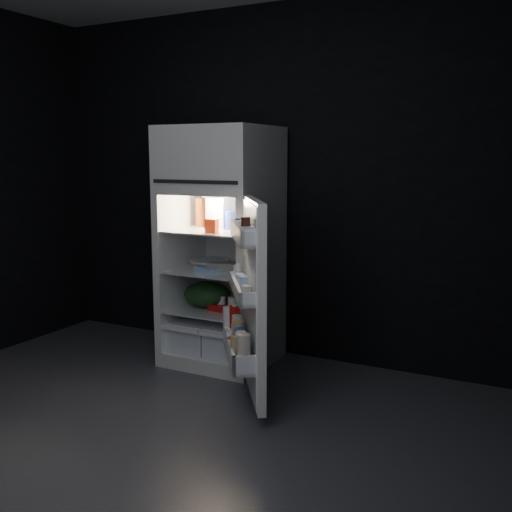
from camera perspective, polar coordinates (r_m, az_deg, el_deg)
The scene contains 17 objects.
floor at distance 3.59m, azimuth -10.54°, elevation -16.49°, with size 4.00×3.40×0.00m, color #48484C.
wall_back at distance 4.69m, azimuth 1.89°, elevation 6.87°, with size 4.00×0.00×2.70m, color black.
refrigerator at distance 4.51m, azimuth -3.20°, elevation 1.72°, with size 0.76×0.71×1.78m.
fridge_door at distance 3.69m, azimuth -0.72°, elevation -4.42°, with size 0.57×0.70×1.22m.
milk_jug at distance 4.55m, azimuth -3.40°, elevation 4.20°, with size 0.16×0.16×0.24m, color white.
mayo_jar at distance 4.45m, azimuth -2.22°, elevation 3.44°, with size 0.12×0.12×0.14m, color #1D379E.
jam_jar at distance 4.37m, azimuth -0.70°, elevation 3.27°, with size 0.09×0.09×0.13m, color black.
amber_bottle at distance 4.64m, azimuth -5.34°, elevation 4.16°, with size 0.07×0.07×0.22m, color #BA501D.
small_carton at distance 4.25m, azimuth -4.24°, elevation 2.88°, with size 0.08×0.06×0.10m, color red.
egg_carton at distance 4.37m, azimuth -2.81°, elevation -1.11°, with size 0.28×0.11×0.07m, color gray.
pie at distance 4.63m, azimuth -4.50°, elevation -0.71°, with size 0.28×0.28×0.04m, color tan.
flat_package at distance 4.38m, azimuth -4.69°, elevation -1.29°, with size 0.20×0.10×0.04m, color #8EB1DC.
wrapped_pkg at distance 4.54m, azimuth 0.14°, elevation -0.82°, with size 0.12×0.10×0.05m, color beige.
produce_bag at distance 4.58m, azimuth -4.68°, elevation -3.65°, with size 0.37×0.31×0.20m, color #193815.
yogurt_tray at distance 4.47m, azimuth -2.69°, elevation -4.95°, with size 0.27×0.15×0.05m, color #A7110E.
small_can_red at distance 4.66m, azimuth -0.37°, elevation -4.08°, with size 0.06×0.06×0.09m, color #A7110E.
small_can_silver at distance 4.58m, azimuth -0.50°, elevation -4.33°, with size 0.07×0.07×0.09m, color #B9BABD.
Camera 1 is at (2.02, -2.52, 1.56)m, focal length 42.00 mm.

